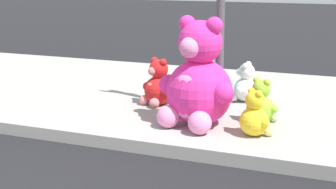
% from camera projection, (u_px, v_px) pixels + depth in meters
% --- Properties ---
extents(sidewalk, '(28.00, 4.40, 0.15)m').
position_uv_depth(sidewalk, '(170.00, 98.00, 7.76)').
color(sidewalk, '#9E9B93').
rests_on(sidewalk, ground_plane).
extents(plush_pink_large, '(0.99, 0.92, 1.31)m').
position_uv_depth(plush_pink_large, '(198.00, 83.00, 6.04)').
color(plush_pink_large, '#F22D93').
rests_on(plush_pink_large, sidewalk).
extents(plush_red, '(0.47, 0.48, 0.66)m').
position_uv_depth(plush_red, '(158.00, 86.00, 7.02)').
color(plush_red, red).
rests_on(plush_red, sidewalk).
extents(plush_white, '(0.39, 0.44, 0.57)m').
position_uv_depth(plush_white, '(245.00, 86.00, 7.21)').
color(plush_white, white).
rests_on(plush_white, sidewalk).
extents(plush_lime, '(0.40, 0.41, 0.56)m').
position_uv_depth(plush_lime, '(261.00, 105.00, 6.21)').
color(plush_lime, '#8CD133').
rests_on(plush_lime, sidewalk).
extents(plush_yellow, '(0.39, 0.39, 0.54)m').
position_uv_depth(plush_yellow, '(255.00, 117.00, 5.72)').
color(plush_yellow, yellow).
rests_on(plush_yellow, sidewalk).
extents(plush_teal, '(0.51, 0.49, 0.71)m').
position_uv_depth(plush_teal, '(206.00, 81.00, 7.27)').
color(plush_teal, teal).
rests_on(plush_teal, sidewalk).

